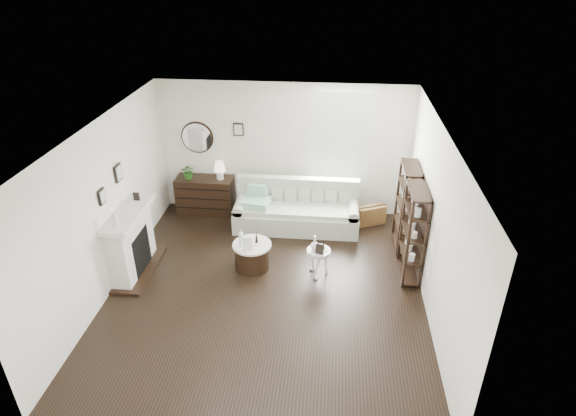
# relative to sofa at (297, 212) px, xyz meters

# --- Properties ---
(room) EXTENTS (5.50, 5.50, 5.50)m
(room) POSITION_rel_sofa_xyz_m (0.42, 0.63, 1.29)
(room) COLOR black
(room) RESTS_ON ground
(fireplace) EXTENTS (0.50, 1.40, 1.84)m
(fireplace) POSITION_rel_sofa_xyz_m (-2.63, -1.78, 0.23)
(fireplace) COLOR silver
(fireplace) RESTS_ON ground
(shelf_unit_far) EXTENTS (0.30, 0.80, 1.60)m
(shelf_unit_far) POSITION_rel_sofa_xyz_m (2.01, -0.52, 0.49)
(shelf_unit_far) COLOR black
(shelf_unit_far) RESTS_ON ground
(shelf_unit_near) EXTENTS (0.30, 0.80, 1.60)m
(shelf_unit_near) POSITION_rel_sofa_xyz_m (2.01, -1.42, 0.49)
(shelf_unit_near) COLOR black
(shelf_unit_near) RESTS_ON ground
(sofa) EXTENTS (2.42, 0.84, 0.94)m
(sofa) POSITION_rel_sofa_xyz_m (0.00, 0.00, 0.00)
(sofa) COLOR #A1A997
(sofa) RESTS_ON ground
(quilt) EXTENTS (0.62, 0.53, 0.14)m
(quilt) POSITION_rel_sofa_xyz_m (-0.79, -0.12, 0.24)
(quilt) COLOR #258968
(quilt) RESTS_ON sofa
(suitcase) EXTENTS (0.61, 0.42, 0.39)m
(suitcase) POSITION_rel_sofa_xyz_m (1.48, 0.23, -0.12)
(suitcase) COLOR brown
(suitcase) RESTS_ON ground
(dresser) EXTENTS (1.16, 0.50, 0.77)m
(dresser) POSITION_rel_sofa_xyz_m (-1.93, 0.40, 0.08)
(dresser) COLOR black
(dresser) RESTS_ON ground
(table_lamp) EXTENTS (0.29, 0.29, 0.38)m
(table_lamp) POSITION_rel_sofa_xyz_m (-1.59, 0.40, 0.65)
(table_lamp) COLOR beige
(table_lamp) RESTS_ON dresser
(potted_plant) EXTENTS (0.34, 0.31, 0.32)m
(potted_plant) POSITION_rel_sofa_xyz_m (-2.22, 0.35, 0.62)
(potted_plant) COLOR #235819
(potted_plant) RESTS_ON dresser
(drum_table) EXTENTS (0.67, 0.67, 0.46)m
(drum_table) POSITION_rel_sofa_xyz_m (-0.65, -1.47, -0.08)
(drum_table) COLOR black
(drum_table) RESTS_ON ground
(pedestal_table) EXTENTS (0.41, 0.41, 0.49)m
(pedestal_table) POSITION_rel_sofa_xyz_m (0.49, -1.58, 0.14)
(pedestal_table) COLOR silver
(pedestal_table) RESTS_ON ground
(eiffel_drum) EXTENTS (0.14, 0.14, 0.21)m
(eiffel_drum) POSITION_rel_sofa_xyz_m (-0.57, -1.42, 0.26)
(eiffel_drum) COLOR black
(eiffel_drum) RESTS_ON drum_table
(bottle_drum) EXTENTS (0.07, 0.07, 0.31)m
(bottle_drum) POSITION_rel_sofa_xyz_m (-0.81, -1.54, 0.31)
(bottle_drum) COLOR silver
(bottle_drum) RESTS_ON drum_table
(card_frame_drum) EXTENTS (0.17, 0.08, 0.22)m
(card_frame_drum) POSITION_rel_sofa_xyz_m (-0.69, -1.63, 0.26)
(card_frame_drum) COLOR silver
(card_frame_drum) RESTS_ON drum_table
(eiffel_ped) EXTENTS (0.12, 0.12, 0.17)m
(eiffel_ped) POSITION_rel_sofa_xyz_m (0.57, -1.55, 0.26)
(eiffel_ped) COLOR black
(eiffel_ped) RESTS_ON pedestal_table
(flask_ped) EXTENTS (0.14, 0.14, 0.25)m
(flask_ped) POSITION_rel_sofa_xyz_m (0.42, -1.56, 0.31)
(flask_ped) COLOR silver
(flask_ped) RESTS_ON pedestal_table
(card_frame_ped) EXTENTS (0.14, 0.08, 0.18)m
(card_frame_ped) POSITION_rel_sofa_xyz_m (0.51, -1.69, 0.27)
(card_frame_ped) COLOR black
(card_frame_ped) RESTS_ON pedestal_table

